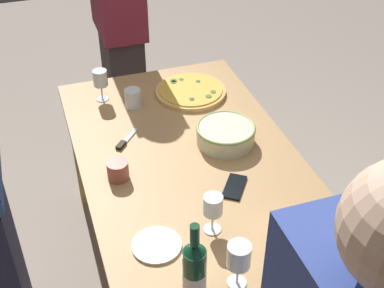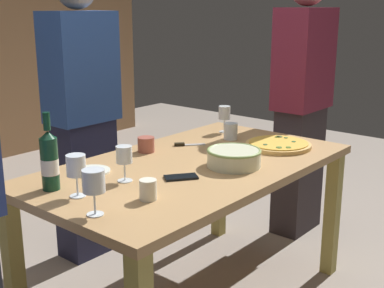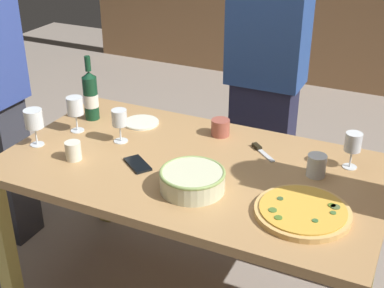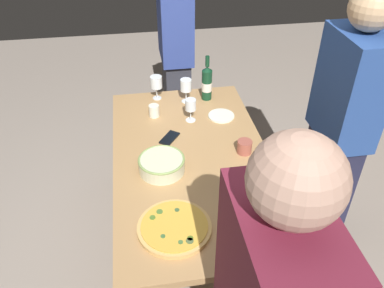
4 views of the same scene
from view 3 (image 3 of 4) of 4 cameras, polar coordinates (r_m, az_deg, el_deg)
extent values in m
cube|color=tan|center=(2.26, 0.00, -2.60)|extent=(1.60, 0.90, 0.04)
cube|color=#A69648|center=(2.58, -19.39, -10.13)|extent=(0.07, 0.07, 0.71)
cube|color=#A69648|center=(3.07, -9.45, -2.39)|extent=(0.07, 0.07, 0.71)
cube|color=#A69648|center=(2.63, 18.90, -9.15)|extent=(0.07, 0.07, 0.71)
cylinder|color=#E2B164|center=(1.97, 11.73, -7.14)|extent=(0.35, 0.35, 0.02)
cylinder|color=gold|center=(1.96, 11.76, -6.80)|extent=(0.31, 0.31, 0.01)
cylinder|color=#4E7629|center=(1.89, 9.21, -7.78)|extent=(0.03, 0.03, 0.00)
cylinder|color=#4D7530|center=(1.93, 8.61, -7.00)|extent=(0.03, 0.03, 0.00)
cylinder|color=#527021|center=(1.99, 14.70, -6.36)|extent=(0.03, 0.03, 0.00)
cylinder|color=#477137|center=(1.96, 14.84, -7.13)|extent=(0.02, 0.02, 0.00)
cylinder|color=#3D6C36|center=(1.90, 13.02, -7.99)|extent=(0.02, 0.02, 0.00)
cylinder|color=#3D6035|center=(1.99, 9.40, -5.77)|extent=(0.02, 0.02, 0.00)
cylinder|color=#526739|center=(1.99, 15.07, -6.51)|extent=(0.03, 0.03, 0.00)
cylinder|color=beige|center=(2.05, 0.05, -3.93)|extent=(0.25, 0.25, 0.08)
torus|color=#90AE5F|center=(2.03, 0.05, -3.06)|extent=(0.26, 0.26, 0.01)
cylinder|color=#113C23|center=(2.67, -10.75, 4.83)|extent=(0.07, 0.07, 0.22)
cone|color=#113C23|center=(2.63, -10.98, 7.27)|extent=(0.07, 0.07, 0.03)
cylinder|color=#113C23|center=(2.61, -11.08, 8.42)|extent=(0.03, 0.03, 0.07)
cylinder|color=silver|center=(2.67, -10.73, 4.61)|extent=(0.07, 0.07, 0.07)
cylinder|color=white|center=(2.59, -12.13, 1.43)|extent=(0.06, 0.06, 0.00)
cylinder|color=white|center=(2.57, -12.22, 2.31)|extent=(0.01, 0.01, 0.08)
cylinder|color=white|center=(2.54, -12.40, 4.01)|extent=(0.08, 0.08, 0.08)
cylinder|color=white|center=(2.46, -7.60, 0.33)|extent=(0.06, 0.06, 0.00)
cylinder|color=white|center=(2.44, -7.66, 1.19)|extent=(0.01, 0.01, 0.08)
cylinder|color=white|center=(2.41, -7.77, 2.82)|extent=(0.07, 0.07, 0.07)
cylinder|color=white|center=(2.32, 16.47, -2.35)|extent=(0.06, 0.06, 0.00)
cylinder|color=white|center=(2.30, 16.59, -1.49)|extent=(0.01, 0.01, 0.08)
cylinder|color=white|center=(2.27, 16.85, 0.22)|extent=(0.07, 0.07, 0.08)
cylinder|color=maroon|center=(2.28, 16.77, -0.26)|extent=(0.06, 0.06, 0.04)
cylinder|color=white|center=(2.50, -16.18, -0.04)|extent=(0.06, 0.06, 0.00)
cylinder|color=white|center=(2.48, -16.31, 0.86)|extent=(0.01, 0.01, 0.08)
cylinder|color=white|center=(2.45, -16.56, 2.61)|extent=(0.08, 0.08, 0.08)
cylinder|color=white|center=(2.20, 13.16, -2.25)|extent=(0.08, 0.08, 0.09)
cylinder|color=white|center=(2.32, -12.57, -0.71)|extent=(0.07, 0.07, 0.08)
cylinder|color=#A75445|center=(2.48, 3.06, 1.78)|extent=(0.09, 0.09, 0.08)
cylinder|color=white|center=(2.62, -5.44, 2.30)|extent=(0.17, 0.17, 0.01)
cube|color=black|center=(2.25, -5.83, -2.15)|extent=(0.16, 0.14, 0.01)
cube|color=silver|center=(2.33, 7.90, -1.21)|extent=(0.11, 0.10, 0.01)
cube|color=black|center=(2.39, 6.94, -0.27)|extent=(0.06, 0.05, 0.02)
cube|color=#23243E|center=(3.10, 7.36, -0.67)|extent=(0.34, 0.20, 0.83)
cube|color=#2A4C95|center=(2.84, 8.24, 12.39)|extent=(0.40, 0.24, 0.62)
camera|label=1|loc=(3.40, -24.85, 29.74)|focal=49.96mm
camera|label=2|loc=(2.68, -58.64, 6.25)|focal=48.14mm
camera|label=4|loc=(1.77, 64.01, 23.75)|focal=36.81mm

